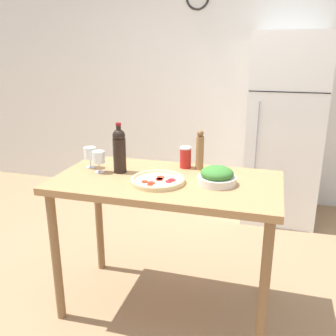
{
  "coord_description": "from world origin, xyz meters",
  "views": [
    {
      "loc": [
        0.6,
        -2.06,
        1.68
      ],
      "look_at": [
        0.0,
        0.04,
        0.97
      ],
      "focal_mm": 40.0,
      "sensor_mm": 36.0,
      "label": 1
    }
  ],
  "objects_px": {
    "wine_bottle": "(119,150)",
    "salt_canister": "(185,157)",
    "refrigerator": "(284,129)",
    "pepper_mill": "(200,151)",
    "homemade_pizza": "(158,180)",
    "wine_glass_near": "(99,158)",
    "salad_bowl": "(217,176)",
    "wine_glass_far": "(90,154)"
  },
  "relations": [
    {
      "from": "wine_glass_near",
      "to": "wine_glass_far",
      "type": "relative_size",
      "value": 1.0
    },
    {
      "from": "wine_bottle",
      "to": "salad_bowl",
      "type": "xyz_separation_m",
      "value": [
        0.63,
        -0.05,
        -0.1
      ]
    },
    {
      "from": "wine_bottle",
      "to": "salt_canister",
      "type": "relative_size",
      "value": 2.26
    },
    {
      "from": "wine_glass_far",
      "to": "pepper_mill",
      "type": "height_order",
      "value": "pepper_mill"
    },
    {
      "from": "wine_bottle",
      "to": "pepper_mill",
      "type": "height_order",
      "value": "wine_bottle"
    },
    {
      "from": "wine_glass_near",
      "to": "salt_canister",
      "type": "relative_size",
      "value": 0.98
    },
    {
      "from": "refrigerator",
      "to": "pepper_mill",
      "type": "distance_m",
      "value": 1.59
    },
    {
      "from": "refrigerator",
      "to": "homemade_pizza",
      "type": "xyz_separation_m",
      "value": [
        -0.73,
        -1.81,
        0.02
      ]
    },
    {
      "from": "wine_glass_near",
      "to": "homemade_pizza",
      "type": "distance_m",
      "value": 0.43
    },
    {
      "from": "refrigerator",
      "to": "wine_bottle",
      "type": "xyz_separation_m",
      "value": [
        -1.02,
        -1.69,
        0.15
      ]
    },
    {
      "from": "wine_glass_far",
      "to": "refrigerator",
      "type": "bearing_deg",
      "value": 52.83
    },
    {
      "from": "wine_bottle",
      "to": "wine_glass_near",
      "type": "distance_m",
      "value": 0.14
    },
    {
      "from": "salt_canister",
      "to": "pepper_mill",
      "type": "bearing_deg",
      "value": -5.09
    },
    {
      "from": "refrigerator",
      "to": "wine_glass_near",
      "type": "distance_m",
      "value": 2.08
    },
    {
      "from": "wine_bottle",
      "to": "salt_canister",
      "type": "bearing_deg",
      "value": 28.62
    },
    {
      "from": "refrigerator",
      "to": "salad_bowl",
      "type": "height_order",
      "value": "refrigerator"
    },
    {
      "from": "wine_glass_near",
      "to": "pepper_mill",
      "type": "bearing_deg",
      "value": 21.45
    },
    {
      "from": "pepper_mill",
      "to": "wine_glass_near",
      "type": "bearing_deg",
      "value": -158.55
    },
    {
      "from": "pepper_mill",
      "to": "salt_canister",
      "type": "height_order",
      "value": "pepper_mill"
    },
    {
      "from": "wine_glass_far",
      "to": "pepper_mill",
      "type": "xyz_separation_m",
      "value": [
        0.7,
        0.16,
        0.03
      ]
    },
    {
      "from": "salad_bowl",
      "to": "refrigerator",
      "type": "bearing_deg",
      "value": 77.17
    },
    {
      "from": "pepper_mill",
      "to": "wine_glass_far",
      "type": "bearing_deg",
      "value": -166.97
    },
    {
      "from": "wine_bottle",
      "to": "homemade_pizza",
      "type": "height_order",
      "value": "wine_bottle"
    },
    {
      "from": "wine_glass_near",
      "to": "homemade_pizza",
      "type": "xyz_separation_m",
      "value": [
        0.42,
        -0.08,
        -0.08
      ]
    },
    {
      "from": "homemade_pizza",
      "to": "pepper_mill",
      "type": "bearing_deg",
      "value": 59.92
    },
    {
      "from": "homemade_pizza",
      "to": "wine_bottle",
      "type": "bearing_deg",
      "value": 157.33
    },
    {
      "from": "wine_glass_near",
      "to": "homemade_pizza",
      "type": "height_order",
      "value": "wine_glass_near"
    },
    {
      "from": "refrigerator",
      "to": "wine_bottle",
      "type": "relative_size",
      "value": 5.67
    },
    {
      "from": "homemade_pizza",
      "to": "salad_bowl",
      "type": "bearing_deg",
      "value": 12.11
    },
    {
      "from": "refrigerator",
      "to": "wine_glass_near",
      "type": "xyz_separation_m",
      "value": [
        -1.15,
        -1.72,
        0.1
      ]
    },
    {
      "from": "wine_glass_near",
      "to": "salad_bowl",
      "type": "distance_m",
      "value": 0.76
    },
    {
      "from": "refrigerator",
      "to": "salad_bowl",
      "type": "bearing_deg",
      "value": -102.83
    },
    {
      "from": "refrigerator",
      "to": "salt_canister",
      "type": "xyz_separation_m",
      "value": [
        -0.64,
        -1.48,
        0.08
      ]
    },
    {
      "from": "wine_bottle",
      "to": "wine_glass_near",
      "type": "bearing_deg",
      "value": -163.16
    },
    {
      "from": "salad_bowl",
      "to": "salt_canister",
      "type": "relative_size",
      "value": 1.61
    },
    {
      "from": "pepper_mill",
      "to": "salad_bowl",
      "type": "height_order",
      "value": "pepper_mill"
    },
    {
      "from": "pepper_mill",
      "to": "homemade_pizza",
      "type": "bearing_deg",
      "value": -120.08
    },
    {
      "from": "salt_canister",
      "to": "wine_glass_far",
      "type": "bearing_deg",
      "value": -164.23
    },
    {
      "from": "wine_glass_near",
      "to": "homemade_pizza",
      "type": "relative_size",
      "value": 0.43
    },
    {
      "from": "refrigerator",
      "to": "homemade_pizza",
      "type": "bearing_deg",
      "value": -112.08
    },
    {
      "from": "wine_glass_far",
      "to": "homemade_pizza",
      "type": "xyz_separation_m",
      "value": [
        0.52,
        -0.16,
        -0.08
      ]
    },
    {
      "from": "pepper_mill",
      "to": "salt_canister",
      "type": "relative_size",
      "value": 1.85
    }
  ]
}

